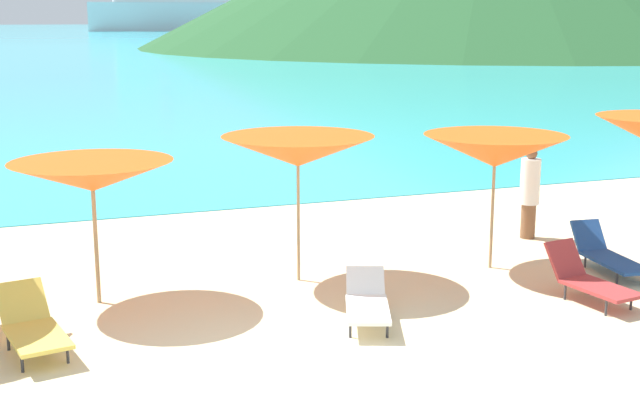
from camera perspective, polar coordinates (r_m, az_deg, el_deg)
The scene contains 11 objects.
ground_plane at distance 18.90m, azimuth -11.80°, elevation -0.57°, with size 50.00×100.00×0.30m, color beige.
ocean_water at distance 236.92m, azimuth -19.89°, elevation 10.52°, with size 650.00×440.00×0.02m, color #38B7CC.
umbrella_3 at distance 12.01m, azimuth -15.01°, elevation 1.54°, with size 2.23×2.23×2.02m.
umbrella_4 at distance 12.61m, azimuth -1.48°, elevation 3.28°, with size 2.43×2.43×2.22m.
umbrella_5 at distance 13.55m, azimuth 11.64°, elevation 3.23°, with size 2.35×2.35×2.14m.
lounge_chair_1 at distance 11.24m, azimuth 3.16°, elevation -6.79°, with size 1.02×1.57×0.56m.
lounge_chair_4 at distance 12.61m, azimuth 17.54°, elevation -5.04°, with size 0.75×1.49×0.75m.
lounge_chair_5 at distance 10.85m, azimuth -18.71°, elevation -7.93°, with size 0.86×1.61×0.70m.
lounge_chair_6 at distance 14.18m, azimuth 18.69°, elevation -3.47°, with size 0.69×1.67×0.67m.
beachgoer_1 at distance 15.76m, azimuth 13.86°, elevation 0.58°, with size 0.35×0.35×1.65m.
cruise_ship at distance 246.24m, azimuth -8.82°, elevation 13.09°, with size 55.25×14.07×22.02m.
Camera 1 is at (-2.59, -8.27, 3.94)m, focal length 47.80 mm.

